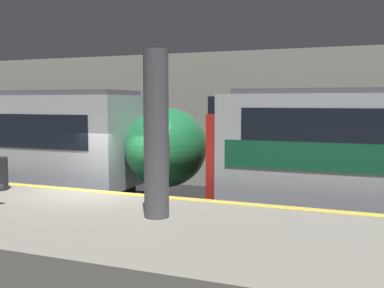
# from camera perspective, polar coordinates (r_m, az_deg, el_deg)

# --- Properties ---
(ground_plane) EXTENTS (120.00, 120.00, 0.00)m
(ground_plane) POSITION_cam_1_polar(r_m,az_deg,el_deg) (12.20, -12.11, -10.91)
(ground_plane) COLOR black
(platform) EXTENTS (40.00, 4.51, 1.13)m
(platform) POSITION_cam_1_polar(r_m,az_deg,el_deg) (10.32, -19.21, -10.89)
(platform) COLOR gray
(platform) RESTS_ON ground
(station_rear_barrier) EXTENTS (50.00, 0.15, 5.33)m
(station_rear_barrier) POSITION_cam_1_polar(r_m,az_deg,el_deg) (18.08, 0.25, 3.08)
(station_rear_barrier) COLOR #B2AD9E
(station_rear_barrier) RESTS_ON ground
(support_pillar_near) EXTENTS (0.49, 0.49, 3.28)m
(support_pillar_near) POSITION_cam_1_polar(r_m,az_deg,el_deg) (8.78, -4.57, 1.20)
(support_pillar_near) COLOR #56565B
(support_pillar_near) RESTS_ON platform
(person_waiting) EXTENTS (0.38, 0.24, 1.72)m
(person_waiting) POSITION_cam_1_polar(r_m,az_deg,el_deg) (9.81, -4.17, -2.65)
(person_waiting) COLOR #473D33
(person_waiting) RESTS_ON platform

